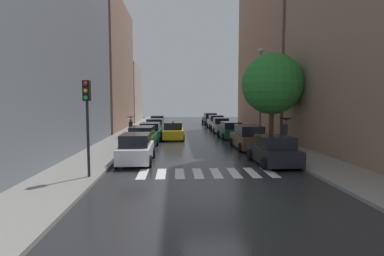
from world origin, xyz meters
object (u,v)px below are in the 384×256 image
Objects in this scene: parked_car_left_third at (151,132)px; parked_car_left_fourth at (156,127)px; taxi_midroad at (173,131)px; traffic_light_left_corner at (87,107)px; parked_car_right_nearest at (274,151)px; parked_car_right_third at (231,131)px; parked_car_left_fifth at (158,123)px; parked_car_left_second at (143,138)px; parked_car_right_fourth at (221,125)px; pedestrian_near_tree at (131,122)px; street_tree_right at (272,84)px; parked_car_right_fifth at (216,122)px; parked_car_left_nearest at (136,149)px; parked_car_right_sixth at (210,119)px; lamp_post_right at (261,89)px; pedestrian_foreground at (285,124)px; parked_car_right_second at (248,138)px.

parked_car_left_fourth is (0.10, 5.74, 0.02)m from parked_car_left_third.
taxi_midroad is 1.03× the size of traffic_light_left_corner.
parked_car_right_third is at bearing -1.13° from parked_car_right_nearest.
parked_car_left_fourth is 18.89m from parked_car_right_nearest.
parked_car_left_second is at bearing -179.11° from parked_car_left_fifth.
parked_car_left_second is at bearing 148.94° from parked_car_right_fourth.
pedestrian_near_tree is at bearing 61.98° from parked_car_left_third.
parked_car_left_fourth is at bearing 56.24° from parked_car_right_third.
parked_car_right_fourth is 23.54m from traffic_light_left_corner.
parked_car_left_fifth is at bearing 120.01° from street_tree_right.
parked_car_right_third is at bearing 178.59° from parked_car_right_fifth.
parked_car_left_nearest is at bearing 82.91° from pedestrian_near_tree.
parked_car_right_sixth is at bearing 94.87° from street_tree_right.
lamp_post_right reaches higher than street_tree_right.
parked_car_left_fourth is at bearing -121.17° from pedestrian_foreground.
parked_car_right_nearest is 24.28m from parked_car_right_fifth.
parked_car_right_third is at bearing -144.28° from parked_car_left_fifth.
traffic_light_left_corner is at bearing -134.10° from lamp_post_right.
pedestrian_foreground is at bearing -174.38° from parked_car_right_sixth.
pedestrian_foreground is at bearing -120.08° from taxi_midroad.
parked_car_left_fifth is at bearing 33.21° from parked_car_right_third.
parked_car_left_second is at bearing -74.11° from pedestrian_foreground.
parked_car_right_second is at bearing -90.61° from parked_car_left_second.
pedestrian_foreground is at bearing 138.98° from pedestrian_near_tree.
pedestrian_near_tree is (-1.96, 11.65, 0.83)m from parked_car_left_nearest.
pedestrian_foreground reaches higher than parked_car_right_second.
parked_car_right_fifth is at bearing -0.58° from parked_car_right_second.
parked_car_left_fourth is 15.13m from pedestrian_foreground.
parked_car_right_nearest is (7.80, -11.51, 0.00)m from parked_car_left_third.
parked_car_right_fifth is (7.71, 7.03, 0.03)m from parked_car_left_fourth.
parked_car_right_sixth is 22.61m from lamp_post_right.
parked_car_right_sixth is (7.92, 24.48, 0.05)m from parked_car_left_second.
parked_car_right_fifth reaches higher than parked_car_left_nearest.
parked_car_right_third is 5.79m from lamp_post_right.
traffic_light_left_corner is (-1.63, -26.57, 2.48)m from parked_car_left_fifth.
parked_car_left_nearest is 19.17m from parked_car_right_fourth.
parked_car_right_fourth is 0.98× the size of taxi_midroad.
parked_car_left_second is at bearing 179.51° from parked_car_left_third.
pedestrian_foreground is (8.87, -5.16, 1.00)m from taxi_midroad.
traffic_light_left_corner reaches higher than parked_car_left_third.
parked_car_right_sixth reaches higher than parked_car_left_third.
parked_car_left_third is 1.06× the size of parked_car_right_fourth.
parked_car_left_fourth is at bearing 0.91° from parked_car_left_second.
pedestrian_foreground is (3.15, 6.76, 1.01)m from parked_car_right_nearest.
parked_car_left_second is 2.30× the size of pedestrian_near_tree.
pedestrian_near_tree is (-2.07, -4.64, 0.84)m from parked_car_left_fourth.
parked_car_left_fourth is at bearing -0.50° from parked_car_left_nearest.
parked_car_right_fourth is (7.76, 12.40, -0.01)m from parked_car_left_second.
pedestrian_near_tree is at bearing 54.43° from parked_car_right_second.
pedestrian_near_tree is at bearing 153.20° from street_tree_right.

